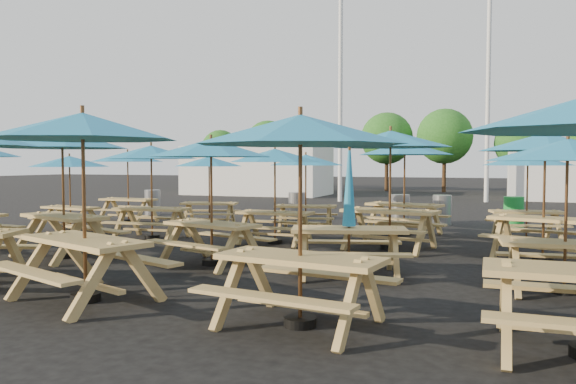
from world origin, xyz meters
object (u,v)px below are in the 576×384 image
(picnic_unit_12, at_px, (300,140))
(picnic_unit_2, at_px, (70,165))
(picnic_unit_3, at_px, (128,160))
(picnic_unit_13, at_px, (349,217))
(picnic_unit_15, at_px, (405,153))
(waste_bin_1, at_px, (297,206))
(picnic_unit_11, at_px, (306,164))
(picnic_unit_17, at_px, (567,157))
(picnic_unit_5, at_px, (62,145))
(waste_bin_4, at_px, (514,212))
(picnic_unit_10, at_px, (275,160))
(picnic_unit_8, at_px, (83,135))
(picnic_unit_18, at_px, (545,148))
(picnic_unit_19, at_px, (528,163))
(picnic_unit_6, at_px, (151,157))
(picnic_unit_7, at_px, (209,165))
(waste_bin_3, at_px, (442,210))
(picnic_unit_9, at_px, (211,154))
(picnic_unit_14, at_px, (390,145))
(waste_bin_0, at_px, (153,202))
(waste_bin_2, at_px, (400,209))

(picnic_unit_12, bearing_deg, picnic_unit_2, 153.28)
(picnic_unit_3, distance_m, picnic_unit_13, 10.13)
(picnic_unit_15, distance_m, waste_bin_1, 5.02)
(picnic_unit_11, xyz_separation_m, picnic_unit_13, (2.56, -5.44, -0.85))
(picnic_unit_17, distance_m, waste_bin_1, 11.01)
(picnic_unit_11, bearing_deg, picnic_unit_5, -128.92)
(picnic_unit_12, relative_size, picnic_unit_15, 0.92)
(picnic_unit_5, relative_size, waste_bin_4, 3.55)
(picnic_unit_10, xyz_separation_m, picnic_unit_13, (2.48, -2.99, -0.94))
(picnic_unit_8, bearing_deg, picnic_unit_18, 62.76)
(picnic_unit_2, distance_m, picnic_unit_19, 11.49)
(picnic_unit_6, height_order, picnic_unit_12, picnic_unit_12)
(picnic_unit_7, distance_m, picnic_unit_12, 10.30)
(picnic_unit_13, distance_m, picnic_unit_17, 3.28)
(picnic_unit_13, bearing_deg, picnic_unit_6, 138.47)
(picnic_unit_5, height_order, waste_bin_4, picnic_unit_5)
(picnic_unit_12, xyz_separation_m, waste_bin_3, (0.57, 11.17, -1.65))
(picnic_unit_9, bearing_deg, picnic_unit_6, 155.24)
(picnic_unit_18, bearing_deg, picnic_unit_17, -71.16)
(picnic_unit_18, xyz_separation_m, picnic_unit_19, (-0.15, 2.89, -0.29))
(picnic_unit_14, distance_m, picnic_unit_19, 3.83)
(picnic_unit_18, bearing_deg, waste_bin_0, 173.99)
(picnic_unit_2, distance_m, picnic_unit_8, 7.97)
(picnic_unit_9, bearing_deg, waste_bin_2, 91.21)
(picnic_unit_6, distance_m, picnic_unit_8, 6.11)
(picnic_unit_7, height_order, waste_bin_4, picnic_unit_7)
(picnic_unit_8, bearing_deg, picnic_unit_6, 135.60)
(picnic_unit_9, height_order, picnic_unit_13, picnic_unit_13)
(waste_bin_1, bearing_deg, picnic_unit_6, -107.01)
(picnic_unit_18, height_order, picnic_unit_19, picnic_unit_18)
(picnic_unit_9, distance_m, waste_bin_2, 8.43)
(picnic_unit_6, distance_m, picnic_unit_13, 6.22)
(picnic_unit_9, xyz_separation_m, picnic_unit_15, (2.60, 5.41, 0.10))
(picnic_unit_2, height_order, picnic_unit_13, picnic_unit_13)
(picnic_unit_11, height_order, picnic_unit_19, picnic_unit_19)
(picnic_unit_8, distance_m, picnic_unit_9, 2.97)
(picnic_unit_17, xyz_separation_m, picnic_unit_18, (-0.07, 2.84, 0.20))
(picnic_unit_10, xyz_separation_m, waste_bin_2, (2.02, 5.13, -1.46))
(waste_bin_1, bearing_deg, picnic_unit_5, -101.90)
(picnic_unit_3, xyz_separation_m, waste_bin_1, (4.57, 2.66, -1.48))
(picnic_unit_17, bearing_deg, picnic_unit_8, -160.49)
(picnic_unit_9, xyz_separation_m, waste_bin_3, (3.30, 8.14, -1.55))
(picnic_unit_14, xyz_separation_m, waste_bin_1, (-3.94, 5.28, -1.77))
(picnic_unit_5, bearing_deg, waste_bin_1, 96.46)
(waste_bin_4, bearing_deg, picnic_unit_11, -152.39)
(picnic_unit_5, bearing_deg, picnic_unit_18, 36.86)
(picnic_unit_3, relative_size, picnic_unit_15, 0.75)
(picnic_unit_2, distance_m, picnic_unit_12, 10.33)
(picnic_unit_2, xyz_separation_m, picnic_unit_12, (8.45, -5.93, 0.31))
(picnic_unit_10, distance_m, picnic_unit_14, 2.62)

